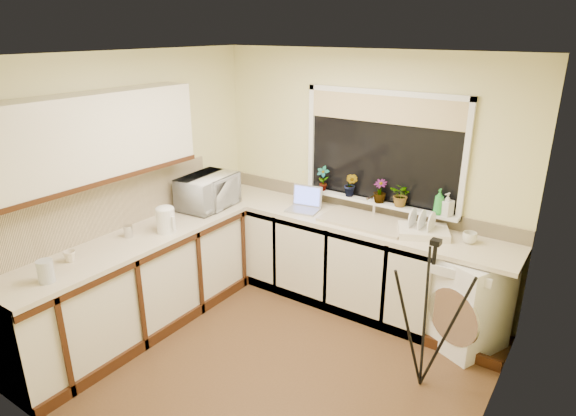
{
  "coord_description": "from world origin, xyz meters",
  "views": [
    {
      "loc": [
        2.02,
        -2.76,
        2.63
      ],
      "look_at": [
        -0.24,
        0.55,
        1.15
      ],
      "focal_mm": 30.63,
      "sensor_mm": 36.0,
      "label": 1
    }
  ],
  "objects_px": {
    "dish_rack": "(423,232)",
    "tripod": "(428,316)",
    "plant_a": "(323,179)",
    "plant_d": "(402,195)",
    "steel_jar": "(128,231)",
    "washing_machine": "(464,299)",
    "plant_c": "(380,191)",
    "microwave": "(208,192)",
    "soap_bottle_clear": "(447,204)",
    "cup_back": "(470,238)",
    "plant_b": "(351,185)",
    "laptop": "(305,203)",
    "kettle": "(166,220)",
    "glass_jug": "(46,271)",
    "cup_left": "(70,256)",
    "soap_bottle_green": "(439,202)"
  },
  "relations": [
    {
      "from": "washing_machine",
      "to": "plant_c",
      "type": "relative_size",
      "value": 3.75
    },
    {
      "from": "glass_jug",
      "to": "dish_rack",
      "type": "bearing_deg",
      "value": 50.46
    },
    {
      "from": "dish_rack",
      "to": "tripod",
      "type": "relative_size",
      "value": 0.35
    },
    {
      "from": "tripod",
      "to": "soap_bottle_clear",
      "type": "relative_size",
      "value": 5.95
    },
    {
      "from": "soap_bottle_clear",
      "to": "cup_back",
      "type": "height_order",
      "value": "soap_bottle_clear"
    },
    {
      "from": "plant_a",
      "to": "plant_d",
      "type": "height_order",
      "value": "plant_a"
    },
    {
      "from": "tripod",
      "to": "soap_bottle_green",
      "type": "height_order",
      "value": "soap_bottle_green"
    },
    {
      "from": "laptop",
      "to": "cup_left",
      "type": "distance_m",
      "value": 2.22
    },
    {
      "from": "kettle",
      "to": "plant_d",
      "type": "xyz_separation_m",
      "value": [
        1.63,
        1.42,
        0.15
      ]
    },
    {
      "from": "laptop",
      "to": "kettle",
      "type": "relative_size",
      "value": 1.59
    },
    {
      "from": "plant_a",
      "to": "plant_d",
      "type": "distance_m",
      "value": 0.85
    },
    {
      "from": "washing_machine",
      "to": "plant_c",
      "type": "distance_m",
      "value": 1.23
    },
    {
      "from": "tripod",
      "to": "cup_back",
      "type": "xyz_separation_m",
      "value": [
        0.03,
        0.85,
        0.33
      ]
    },
    {
      "from": "steel_jar",
      "to": "plant_d",
      "type": "xyz_separation_m",
      "value": [
        1.82,
        1.69,
        0.21
      ]
    },
    {
      "from": "plant_a",
      "to": "cup_left",
      "type": "bearing_deg",
      "value": -112.81
    },
    {
      "from": "dish_rack",
      "to": "cup_left",
      "type": "xyz_separation_m",
      "value": [
        -2.1,
        -2.07,
        0.01
      ]
    },
    {
      "from": "laptop",
      "to": "kettle",
      "type": "bearing_deg",
      "value": -130.56
    },
    {
      "from": "microwave",
      "to": "soap_bottle_green",
      "type": "relative_size",
      "value": 2.52
    },
    {
      "from": "dish_rack",
      "to": "soap_bottle_green",
      "type": "bearing_deg",
      "value": 48.54
    },
    {
      "from": "steel_jar",
      "to": "microwave",
      "type": "height_order",
      "value": "microwave"
    },
    {
      "from": "washing_machine",
      "to": "glass_jug",
      "type": "xyz_separation_m",
      "value": [
        -2.38,
        -2.31,
        0.56
      ]
    },
    {
      "from": "dish_rack",
      "to": "plant_c",
      "type": "distance_m",
      "value": 0.59
    },
    {
      "from": "laptop",
      "to": "glass_jug",
      "type": "height_order",
      "value": "laptop"
    },
    {
      "from": "tripod",
      "to": "plant_a",
      "type": "xyz_separation_m",
      "value": [
        -1.5,
        0.99,
        0.56
      ]
    },
    {
      "from": "steel_jar",
      "to": "plant_a",
      "type": "relative_size",
      "value": 0.42
    },
    {
      "from": "tripod",
      "to": "plant_a",
      "type": "height_order",
      "value": "plant_a"
    },
    {
      "from": "microwave",
      "to": "tripod",
      "type": "bearing_deg",
      "value": -101.05
    },
    {
      "from": "glass_jug",
      "to": "plant_a",
      "type": "xyz_separation_m",
      "value": [
        0.8,
        2.55,
        0.19
      ]
    },
    {
      "from": "kettle",
      "to": "plant_c",
      "type": "bearing_deg",
      "value": 44.97
    },
    {
      "from": "cup_back",
      "to": "plant_c",
      "type": "bearing_deg",
      "value": 171.72
    },
    {
      "from": "plant_b",
      "to": "plant_c",
      "type": "height_order",
      "value": "plant_b"
    },
    {
      "from": "steel_jar",
      "to": "cup_back",
      "type": "bearing_deg",
      "value": 31.82
    },
    {
      "from": "glass_jug",
      "to": "microwave",
      "type": "xyz_separation_m",
      "value": [
        -0.12,
        1.82,
        0.08
      ]
    },
    {
      "from": "steel_jar",
      "to": "plant_d",
      "type": "height_order",
      "value": "plant_d"
    },
    {
      "from": "glass_jug",
      "to": "plant_d",
      "type": "height_order",
      "value": "plant_d"
    },
    {
      "from": "tripod",
      "to": "plant_a",
      "type": "bearing_deg",
      "value": 153.28
    },
    {
      "from": "cup_back",
      "to": "plant_d",
      "type": "bearing_deg",
      "value": 168.38
    },
    {
      "from": "tripod",
      "to": "microwave",
      "type": "relative_size",
      "value": 2.07
    },
    {
      "from": "steel_jar",
      "to": "plant_d",
      "type": "bearing_deg",
      "value": 42.98
    },
    {
      "from": "glass_jug",
      "to": "steel_jar",
      "type": "xyz_separation_m",
      "value": [
        -0.17,
        0.86,
        -0.03
      ]
    },
    {
      "from": "glass_jug",
      "to": "steel_jar",
      "type": "height_order",
      "value": "glass_jug"
    },
    {
      "from": "steel_jar",
      "to": "plant_b",
      "type": "distance_m",
      "value": 2.13
    },
    {
      "from": "cup_left",
      "to": "plant_d",
      "type": "bearing_deg",
      "value": 51.48
    },
    {
      "from": "kettle",
      "to": "steel_jar",
      "type": "bearing_deg",
      "value": -124.69
    },
    {
      "from": "cup_back",
      "to": "dish_rack",
      "type": "bearing_deg",
      "value": -171.89
    },
    {
      "from": "washing_machine",
      "to": "plant_c",
      "type": "height_order",
      "value": "plant_c"
    },
    {
      "from": "cup_left",
      "to": "tripod",
      "type": "bearing_deg",
      "value": 27.39
    },
    {
      "from": "microwave",
      "to": "plant_b",
      "type": "relative_size",
      "value": 2.47
    },
    {
      "from": "plant_c",
      "to": "cup_back",
      "type": "distance_m",
      "value": 0.93
    },
    {
      "from": "dish_rack",
      "to": "tripod",
      "type": "xyz_separation_m",
      "value": [
        0.35,
        -0.8,
        -0.31
      ]
    }
  ]
}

